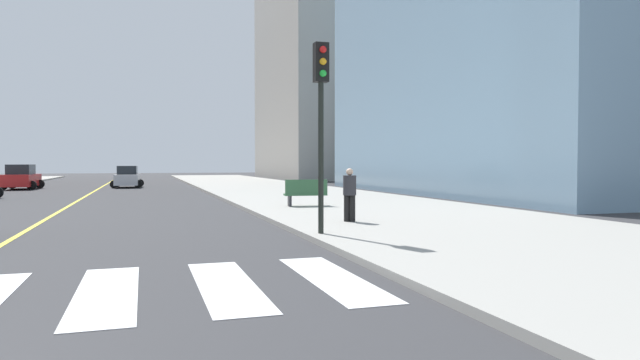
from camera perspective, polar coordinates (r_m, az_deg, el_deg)
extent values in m
cube|color=#9E9B93|center=(26.54, 2.09, -2.33)|extent=(10.00, 120.00, 0.15)
cube|color=silver|center=(9.14, -21.03, -10.73)|extent=(0.90, 4.00, 0.01)
cube|color=silver|center=(9.21, -9.59, -10.54)|extent=(0.90, 4.00, 0.01)
cube|color=silver|center=(9.63, 1.25, -9.98)|extent=(0.90, 4.00, 0.01)
cube|color=yellow|center=(45.07, -21.79, -0.87)|extent=(0.16, 80.00, 0.01)
cube|color=#9E9B93|center=(74.23, 2.09, 11.79)|extent=(18.00, 24.00, 29.83)
cube|color=red|center=(47.11, -28.25, -0.02)|extent=(2.07, 4.24, 0.89)
cube|color=#1E2328|center=(46.86, -28.34, 0.95)|extent=(1.68, 2.15, 0.75)
cylinder|color=black|center=(48.17, -26.79, -0.37)|extent=(0.68, 0.25, 0.67)
cylinder|color=black|center=(48.60, -29.01, -0.39)|extent=(0.68, 0.25, 0.67)
cylinder|color=black|center=(45.65, -27.44, -0.49)|extent=(0.68, 0.25, 0.67)
cylinder|color=black|center=(46.10, -29.77, -0.50)|extent=(0.68, 0.25, 0.67)
cube|color=#B7B7BC|center=(47.13, -19.14, 0.04)|extent=(1.94, 3.96, 0.83)
cube|color=#1E2328|center=(47.35, -19.13, 0.95)|extent=(1.57, 2.01, 0.70)
cylinder|color=black|center=(46.02, -20.36, -0.41)|extent=(0.64, 0.23, 0.63)
cylinder|color=black|center=(45.89, -18.13, -0.40)|extent=(0.64, 0.23, 0.63)
cylinder|color=black|center=(48.42, -20.09, -0.31)|extent=(0.64, 0.23, 0.63)
cylinder|color=black|center=(48.29, -17.97, -0.29)|extent=(0.64, 0.23, 0.63)
cylinder|color=black|center=(14.28, 0.09, 2.26)|extent=(0.14, 0.14, 3.88)
cube|color=black|center=(14.51, 0.09, 11.94)|extent=(0.36, 0.28, 1.00)
sphere|color=red|center=(14.40, 0.31, 13.24)|extent=(0.18, 0.18, 0.18)
sphere|color=orange|center=(14.34, 0.31, 12.06)|extent=(0.18, 0.18, 0.18)
sphere|color=green|center=(14.29, 0.31, 10.88)|extent=(0.18, 0.18, 0.18)
cube|color=#33603D|center=(23.57, -1.52, -1.49)|extent=(1.84, 0.72, 0.08)
cube|color=#33603D|center=(23.32, -1.40, -0.69)|extent=(1.80, 0.22, 0.60)
cube|color=#2D2D33|center=(23.47, -3.13, -2.15)|extent=(0.14, 0.48, 0.44)
cube|color=#2D2D33|center=(23.73, 0.09, -2.10)|extent=(0.14, 0.48, 0.44)
cylinder|color=black|center=(17.28, 2.77, -2.92)|extent=(0.19, 0.19, 0.82)
cylinder|color=black|center=(17.25, 3.33, -2.93)|extent=(0.19, 0.19, 0.82)
cylinder|color=#2D2D33|center=(17.22, 3.06, -0.55)|extent=(0.41, 0.41, 0.61)
sphere|color=beige|center=(17.21, 3.06, 0.84)|extent=(0.22, 0.22, 0.22)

